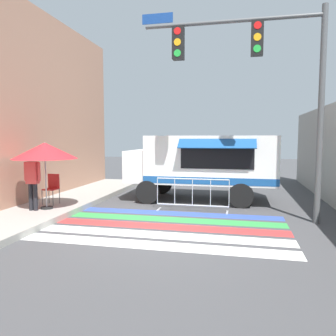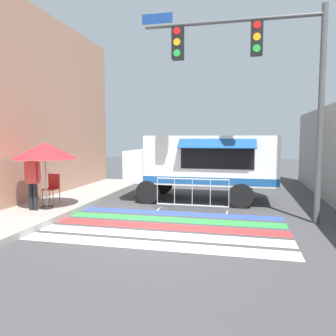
# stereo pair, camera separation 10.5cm
# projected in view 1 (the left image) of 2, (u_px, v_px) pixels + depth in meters

# --- Properties ---
(ground_plane) EXTENTS (60.00, 60.00, 0.00)m
(ground_plane) POSITION_uv_depth(u_px,v_px,m) (161.00, 229.00, 8.32)
(ground_plane) COLOR #424244
(crosswalk_painted) EXTENTS (6.40, 3.60, 0.01)m
(crosswalk_painted) POSITION_uv_depth(u_px,v_px,m) (164.00, 226.00, 8.57)
(crosswalk_painted) COLOR white
(crosswalk_painted) RESTS_ON ground_plane
(food_truck) EXTENTS (5.36, 2.82, 2.39)m
(food_truck) POSITION_uv_depth(u_px,v_px,m) (200.00, 161.00, 12.12)
(food_truck) COLOR white
(food_truck) RESTS_ON ground_plane
(traffic_signal_pole) EXTENTS (4.98, 0.29, 5.86)m
(traffic_signal_pole) POSITION_uv_depth(u_px,v_px,m) (257.00, 66.00, 8.88)
(traffic_signal_pole) COLOR #515456
(traffic_signal_pole) RESTS_ON ground_plane
(patio_umbrella) EXTENTS (1.91, 1.91, 2.01)m
(patio_umbrella) POSITION_uv_depth(u_px,v_px,m) (45.00, 151.00, 9.78)
(patio_umbrella) COLOR black
(patio_umbrella) RESTS_ON sidewalk_left
(folding_chair) EXTENTS (0.41, 0.41, 0.98)m
(folding_chair) POSITION_uv_depth(u_px,v_px,m) (52.00, 186.00, 10.60)
(folding_chair) COLOR #4C4C51
(folding_chair) RESTS_ON sidewalk_left
(vendor_person) EXTENTS (0.53, 0.23, 1.71)m
(vendor_person) POSITION_uv_depth(u_px,v_px,m) (32.00, 178.00, 9.62)
(vendor_person) COLOR black
(vendor_person) RESTS_ON sidewalk_left
(barricade_front) EXTENTS (2.30, 0.44, 1.05)m
(barricade_front) POSITION_uv_depth(u_px,v_px,m) (192.00, 195.00, 10.32)
(barricade_front) COLOR #B7BABF
(barricade_front) RESTS_ON ground_plane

